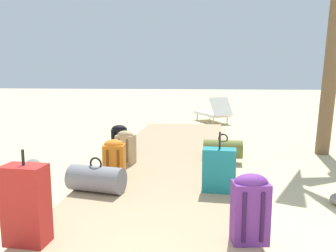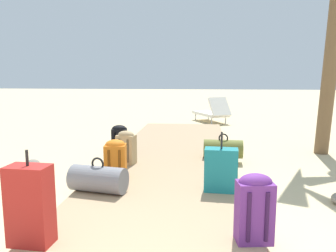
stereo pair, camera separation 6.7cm
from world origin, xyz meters
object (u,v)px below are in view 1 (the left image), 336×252
(backpack_tan, at_px, (126,146))
(backpack_black, at_px, (119,139))
(suitcase_teal, at_px, (219,170))
(backpack_purple, at_px, (250,207))
(suitcase_red, at_px, (26,205))
(duffel_bag_grey, at_px, (96,179))
(duffel_bag_olive, at_px, (223,149))
(backpack_orange, at_px, (114,158))
(lounge_chair, at_px, (214,112))

(backpack_tan, distance_m, backpack_black, 0.71)
(suitcase_teal, relative_size, backpack_purple, 1.22)
(suitcase_red, distance_m, backpack_purple, 1.87)
(suitcase_teal, height_order, backpack_black, suitcase_teal)
(duffel_bag_grey, bearing_deg, backpack_tan, 87.77)
(backpack_purple, bearing_deg, duffel_bag_olive, 91.30)
(suitcase_red, bearing_deg, backpack_orange, 82.49)
(lounge_chair, bearing_deg, backpack_black, -110.95)
(backpack_black, bearing_deg, duffel_bag_olive, -4.05)
(duffel_bag_olive, relative_size, backpack_purple, 1.12)
(duffel_bag_olive, xyz_separation_m, backpack_tan, (-1.56, -0.53, 0.12))
(backpack_orange, xyz_separation_m, duffel_bag_grey, (-0.07, -0.57, -0.12))
(backpack_black, bearing_deg, duffel_bag_grey, -83.71)
(duffel_bag_grey, bearing_deg, suitcase_red, -97.63)
(backpack_black, distance_m, lounge_chair, 5.08)
(suitcase_teal, xyz_separation_m, suitcase_red, (-1.65, -1.47, 0.07))
(duffel_bag_grey, bearing_deg, backpack_orange, 82.76)
(suitcase_red, bearing_deg, duffel_bag_grey, 82.37)
(backpack_purple, bearing_deg, suitcase_teal, 99.27)
(lounge_chair, bearing_deg, suitcase_red, -102.47)
(suitcase_red, height_order, backpack_purple, suitcase_red)
(backpack_purple, bearing_deg, backpack_tan, 124.30)
(backpack_orange, height_order, duffel_bag_grey, backpack_orange)
(suitcase_teal, bearing_deg, backpack_orange, 164.70)
(backpack_orange, distance_m, lounge_chair, 6.35)
(backpack_orange, bearing_deg, suitcase_teal, -15.30)
(duffel_bag_olive, height_order, backpack_tan, backpack_tan)
(duffel_bag_grey, relative_size, lounge_chair, 0.45)
(backpack_black, bearing_deg, backpack_orange, -78.40)
(duffel_bag_olive, height_order, backpack_black, backpack_black)
(duffel_bag_grey, distance_m, lounge_chair, 6.92)
(backpack_orange, height_order, backpack_purple, backpack_purple)
(backpack_tan, bearing_deg, suitcase_teal, -38.67)
(lounge_chair, bearing_deg, duffel_bag_olive, -89.80)
(duffel_bag_olive, bearing_deg, lounge_chair, 90.20)
(duffel_bag_olive, xyz_separation_m, backpack_purple, (0.07, -2.92, 0.16))
(backpack_orange, bearing_deg, backpack_black, 101.60)
(backpack_orange, xyz_separation_m, lounge_chair, (1.53, 6.16, -0.03))
(suitcase_teal, bearing_deg, suitcase_red, -138.35)
(suitcase_teal, xyz_separation_m, backpack_purple, (0.20, -1.25, 0.05))
(backpack_tan, bearing_deg, duffel_bag_olive, 18.59)
(backpack_orange, distance_m, backpack_tan, 0.76)
(backpack_black, bearing_deg, suitcase_red, -89.19)
(backpack_orange, bearing_deg, backpack_purple, -45.41)
(duffel_bag_olive, distance_m, lounge_chair, 4.88)
(duffel_bag_olive, bearing_deg, suitcase_red, -119.69)
(duffel_bag_olive, relative_size, lounge_chair, 0.41)
(duffel_bag_grey, relative_size, backpack_purple, 1.21)
(duffel_bag_grey, height_order, backpack_tan, backpack_tan)
(backpack_purple, distance_m, lounge_chair, 7.80)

